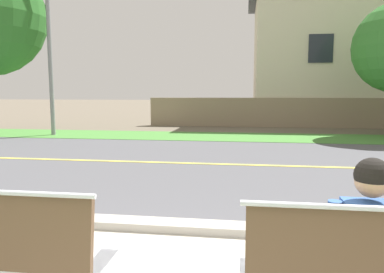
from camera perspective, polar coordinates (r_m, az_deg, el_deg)
name	(u,v)px	position (r m, az deg, el deg)	size (l,w,h in m)	color
ground_plane	(226,154)	(9.96, 5.37, -2.71)	(140.00, 140.00, 0.00)	#665B4C
curb_edge	(202,228)	(4.48, 1.57, -14.07)	(44.00, 0.30, 0.11)	#ADA89E
street_asphalt	(223,164)	(8.49, 4.85, -4.36)	(52.00, 8.00, 0.01)	#515156
road_centre_line	(223,164)	(8.48, 4.85, -4.33)	(48.00, 0.14, 0.01)	#E0CC4C
far_verge_grass	(231,137)	(13.74, 6.19, -0.03)	(48.00, 2.80, 0.02)	#478438
seated_person_blue	(364,240)	(2.79, 25.25, -14.39)	(0.52, 0.68, 1.25)	#47382D
streetlamp	(52,32)	(15.51, -21.09, 14.98)	(0.24, 2.10, 6.91)	gray
garden_wall	(284,113)	(17.99, 14.16, 3.65)	(13.00, 0.36, 1.40)	gray
house_across_street	(354,55)	(21.94, 24.03, 11.63)	(11.36, 6.91, 7.28)	beige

